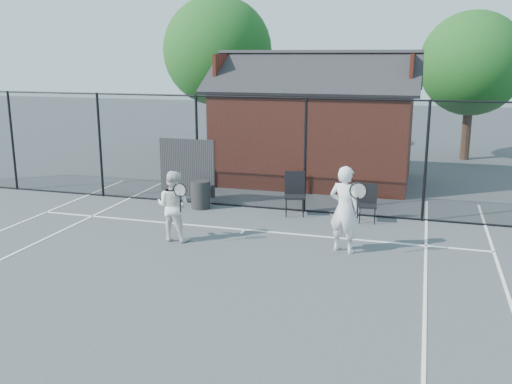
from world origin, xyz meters
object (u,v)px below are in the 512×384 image
(clubhouse, at_px, (315,131))
(waste_bin, at_px, (201,195))
(player_front, at_px, (345,209))
(player_back, at_px, (173,206))
(chair_left, at_px, (295,195))
(chair_right, at_px, (368,204))

(clubhouse, bearing_deg, waste_bin, -116.83)
(player_front, height_order, player_back, player_front)
(player_front, xyz_separation_m, chair_left, (-1.60, 2.45, -0.37))
(player_front, relative_size, chair_right, 2.00)
(clubhouse, bearing_deg, player_back, -104.07)
(chair_left, distance_m, chair_right, 1.87)
(waste_bin, bearing_deg, chair_right, -0.70)
(chair_left, xyz_separation_m, chair_right, (1.86, -0.10, -0.09))
(player_back, xyz_separation_m, chair_left, (2.13, 2.76, -0.24))
(player_front, distance_m, player_back, 3.74)
(player_back, height_order, chair_right, player_back)
(player_front, height_order, chair_right, player_front)
(player_back, height_order, waste_bin, player_back)
(player_front, relative_size, chair_left, 1.68)
(player_back, distance_m, waste_bin, 2.78)
(chair_right, bearing_deg, clubhouse, 110.75)
(chair_left, xyz_separation_m, waste_bin, (-2.58, -0.05, -0.17))
(waste_bin, bearing_deg, player_back, -80.47)
(clubhouse, xyz_separation_m, chair_left, (0.33, -4.40, -1.06))
(player_front, bearing_deg, clubhouse, 105.76)
(player_front, relative_size, waste_bin, 2.45)
(player_front, xyz_separation_m, waste_bin, (-4.18, 2.41, -0.55))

